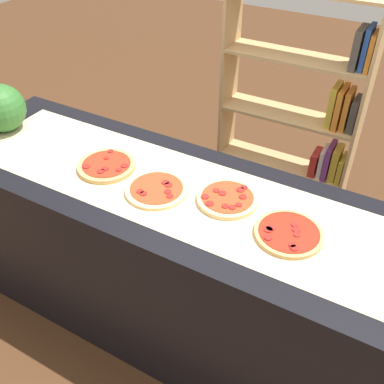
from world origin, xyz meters
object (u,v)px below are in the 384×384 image
(pizza_pepperoni_2, at_px, (227,199))
(pizza_pepperoni_3, at_px, (289,233))
(pizza_pepperoni_1, at_px, (157,189))
(bookshelf, at_px, (306,128))
(pizza_pepperoni_0, at_px, (107,166))
(watermelon, at_px, (1,108))

(pizza_pepperoni_2, bearing_deg, pizza_pepperoni_3, -13.80)
(pizza_pepperoni_3, bearing_deg, pizza_pepperoni_1, -178.37)
(pizza_pepperoni_3, distance_m, bookshelf, 1.33)
(pizza_pepperoni_0, relative_size, pizza_pepperoni_3, 1.00)
(pizza_pepperoni_3, height_order, watermelon, watermelon)
(pizza_pepperoni_1, bearing_deg, pizza_pepperoni_3, 1.63)
(bookshelf, bearing_deg, pizza_pepperoni_3, -76.64)
(pizza_pepperoni_0, height_order, pizza_pepperoni_2, same)
(pizza_pepperoni_0, relative_size, pizza_pepperoni_1, 0.97)
(pizza_pepperoni_0, relative_size, pizza_pepperoni_2, 1.03)
(bookshelf, bearing_deg, pizza_pepperoni_1, -103.38)
(pizza_pepperoni_0, bearing_deg, pizza_pepperoni_2, 5.49)
(pizza_pepperoni_0, xyz_separation_m, pizza_pepperoni_2, (0.61, 0.06, -0.00))
(pizza_pepperoni_0, distance_m, pizza_pepperoni_2, 0.61)
(watermelon, distance_m, bookshelf, 1.83)
(pizza_pepperoni_2, relative_size, pizza_pepperoni_3, 0.97)
(pizza_pepperoni_3, xyz_separation_m, bookshelf, (-0.30, 1.27, -0.25))
(watermelon, bearing_deg, pizza_pepperoni_3, -1.56)
(pizza_pepperoni_1, distance_m, pizza_pepperoni_3, 0.61)
(pizza_pepperoni_0, relative_size, watermelon, 1.09)
(pizza_pepperoni_2, xyz_separation_m, pizza_pepperoni_3, (0.30, -0.07, -0.00))
(pizza_pepperoni_2, height_order, bookshelf, bookshelf)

